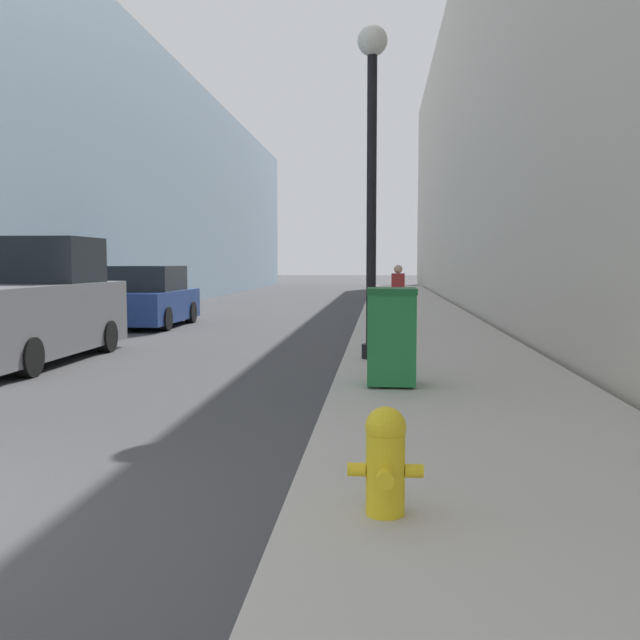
# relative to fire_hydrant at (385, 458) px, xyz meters

# --- Properties ---
(sidewalk_right) EXTENTS (3.54, 60.00, 0.16)m
(sidewalk_right) POSITION_rel_fire_hydrant_xyz_m (1.08, 17.43, -0.45)
(sidewalk_right) COLOR #B7B2A8
(sidewalk_right) RESTS_ON ground
(building_left_glass) EXTENTS (12.00, 60.00, 10.43)m
(building_left_glass) POSITION_rel_fire_hydrant_xyz_m (-14.80, 25.43, 4.68)
(building_left_glass) COLOR #849EB2
(building_left_glass) RESTS_ON ground
(building_right_stone) EXTENTS (12.00, 60.00, 14.06)m
(building_right_stone) POSITION_rel_fire_hydrant_xyz_m (8.95, 25.43, 6.50)
(building_right_stone) COLOR beige
(building_right_stone) RESTS_ON ground
(fire_hydrant) EXTENTS (0.50, 0.38, 0.71)m
(fire_hydrant) POSITION_rel_fire_hydrant_xyz_m (0.00, 0.00, 0.00)
(fire_hydrant) COLOR yellow
(fire_hydrant) RESTS_ON sidewalk_right
(trash_bin) EXTENTS (0.65, 0.72, 1.31)m
(trash_bin) POSITION_rel_fire_hydrant_xyz_m (0.11, 4.96, 0.30)
(trash_bin) COLOR #1E7538
(trash_bin) RESTS_ON sidewalk_right
(lamppost) EXTENTS (0.50, 0.50, 5.58)m
(lamppost) POSITION_rel_fire_hydrant_xyz_m (-0.21, 7.63, 3.19)
(lamppost) COLOR black
(lamppost) RESTS_ON sidewalk_right
(pickup_truck) EXTENTS (2.08, 5.19, 2.29)m
(pickup_truck) POSITION_rel_fire_hydrant_xyz_m (-6.49, 7.87, 0.43)
(pickup_truck) COLOR slate
(pickup_truck) RESTS_ON ground
(parked_sedan_near) EXTENTS (1.92, 4.24, 1.72)m
(parked_sedan_near) POSITION_rel_fire_hydrant_xyz_m (-6.59, 15.10, 0.25)
(parked_sedan_near) COLOR navy
(parked_sedan_near) RESTS_ON ground
(pedestrian_on_sidewalk) EXTENTS (0.32, 0.21, 1.60)m
(pedestrian_on_sidewalk) POSITION_rel_fire_hydrant_xyz_m (0.38, 13.07, 0.43)
(pedestrian_on_sidewalk) COLOR #2D3347
(pedestrian_on_sidewalk) RESTS_ON sidewalk_right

